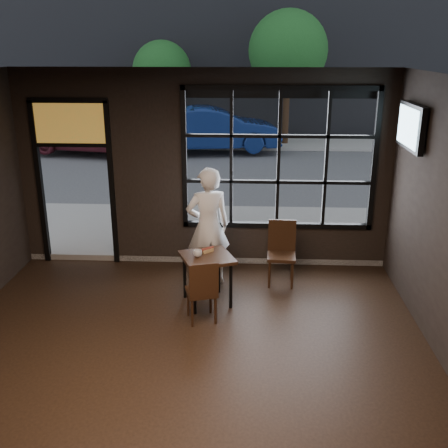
# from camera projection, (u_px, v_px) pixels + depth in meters

# --- Properties ---
(floor) EXTENTS (6.00, 7.00, 0.02)m
(floor) POSITION_uv_depth(u_px,v_px,m) (177.00, 392.00, 5.61)
(floor) COLOR black
(floor) RESTS_ON ground
(ceiling) EXTENTS (6.00, 7.00, 0.02)m
(ceiling) POSITION_uv_depth(u_px,v_px,m) (166.00, 82.00, 4.57)
(ceiling) COLOR black
(ceiling) RESTS_ON ground
(window_frame) EXTENTS (3.06, 0.12, 2.28)m
(window_frame) POSITION_uv_depth(u_px,v_px,m) (279.00, 159.00, 8.27)
(window_frame) COLOR black
(window_frame) RESTS_ON ground
(stained_transom) EXTENTS (1.20, 0.06, 0.70)m
(stained_transom) POSITION_uv_depth(u_px,v_px,m) (70.00, 123.00, 8.25)
(stained_transom) COLOR orange
(stained_transom) RESTS_ON ground
(street_asphalt) EXTENTS (60.00, 41.00, 0.04)m
(street_asphalt) POSITION_uv_depth(u_px,v_px,m) (237.00, 114.00, 28.28)
(street_asphalt) COLOR #545456
(street_asphalt) RESTS_ON ground
(cafe_table) EXTENTS (0.88, 0.88, 0.73)m
(cafe_table) POSITION_uv_depth(u_px,v_px,m) (207.00, 279.00, 7.43)
(cafe_table) COLOR black
(cafe_table) RESTS_ON floor
(chair_near) EXTENTS (0.48, 0.48, 0.89)m
(chair_near) POSITION_uv_depth(u_px,v_px,m) (201.00, 290.00, 6.93)
(chair_near) COLOR black
(chair_near) RESTS_ON floor
(chair_window) EXTENTS (0.45, 0.45, 0.98)m
(chair_window) POSITION_uv_depth(u_px,v_px,m) (281.00, 254.00, 7.98)
(chair_window) COLOR black
(chair_window) RESTS_ON floor
(man) EXTENTS (0.77, 0.62, 1.83)m
(man) POSITION_uv_depth(u_px,v_px,m) (208.00, 227.00, 7.91)
(man) COLOR white
(man) RESTS_ON floor
(hotdog) EXTENTS (0.20, 0.19, 0.06)m
(hotdog) POSITION_uv_depth(u_px,v_px,m) (207.00, 250.00, 7.43)
(hotdog) COLOR tan
(hotdog) RESTS_ON cafe_table
(cup) EXTENTS (0.17, 0.17, 0.10)m
(cup) POSITION_uv_depth(u_px,v_px,m) (198.00, 253.00, 7.27)
(cup) COLOR silver
(cup) RESTS_ON cafe_table
(tv) EXTENTS (0.12, 1.05, 0.62)m
(tv) POSITION_uv_depth(u_px,v_px,m) (411.00, 127.00, 7.11)
(tv) COLOR black
(tv) RESTS_ON wall_right
(navy_car) EXTENTS (4.63, 2.26, 1.46)m
(navy_car) POSITION_uv_depth(u_px,v_px,m) (213.00, 129.00, 17.54)
(navy_car) COLOR #0E2053
(navy_car) RESTS_ON street_asphalt
(maroon_car) EXTENTS (5.00, 2.78, 1.61)m
(maroon_car) POSITION_uv_depth(u_px,v_px,m) (92.00, 128.00, 17.37)
(maroon_car) COLOR #541823
(maroon_car) RESTS_ON street_asphalt
(tree_left) EXTENTS (2.16, 2.16, 3.69)m
(tree_left) POSITION_uv_depth(u_px,v_px,m) (162.00, 71.00, 19.36)
(tree_left) COLOR #332114
(tree_left) RESTS_ON street_asphalt
(tree_right) EXTENTS (2.75, 2.75, 4.70)m
(tree_right) POSITION_uv_depth(u_px,v_px,m) (288.00, 51.00, 18.14)
(tree_right) COLOR #332114
(tree_right) RESTS_ON street_asphalt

